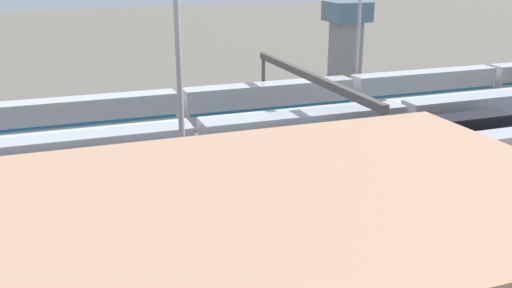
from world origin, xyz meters
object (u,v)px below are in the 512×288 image
control_tower (346,40)px  train_on_track_5 (489,152)px  train_on_track_3 (307,135)px  signal_gantry (311,84)px  train_on_track_0 (351,95)px  train_on_track_4 (221,168)px  train_on_track_2 (386,117)px

control_tower → train_on_track_5: bearing=84.7°
train_on_track_3 → signal_gantry: (-1.49, -2.50, 4.93)m
train_on_track_0 → signal_gantry: signal_gantry is taller
train_on_track_5 → train_on_track_3: size_ratio=0.55×
train_on_track_4 → train_on_track_5: (-26.76, 5.00, 0.02)m
train_on_track_4 → train_on_track_2: bearing=-157.6°
train_on_track_0 → control_tower: control_tower is taller
train_on_track_3 → train_on_track_0: same height
train_on_track_5 → train_on_track_0: bearing=-85.7°
train_on_track_0 → control_tower: (-5.29, -11.81, 5.73)m
train_on_track_5 → control_tower: bearing=-95.3°
train_on_track_3 → control_tower: 33.37m
signal_gantry → control_tower: (-17.54, -24.31, 0.77)m
train_on_track_5 → train_on_track_0: train_on_track_0 is taller
train_on_track_0 → train_on_track_4: bearing=38.8°
train_on_track_4 → train_on_track_3: size_ratio=0.55×
train_on_track_4 → train_on_track_5: size_ratio=1.00×
train_on_track_3 → train_on_track_0: size_ratio=1.25×
train_on_track_5 → train_on_track_2: bearing=-80.6°
train_on_track_2 → train_on_track_5: train_on_track_5 is taller
control_tower → train_on_track_0: bearing=65.9°
train_on_track_3 → train_on_track_2: bearing=-159.1°
train_on_track_2 → train_on_track_3: train_on_track_3 is taller
train_on_track_2 → control_tower: size_ratio=6.68×
train_on_track_0 → train_on_track_2: bearing=86.5°
train_on_track_2 → signal_gantry: (11.63, 2.50, 5.54)m
train_on_track_5 → control_tower: size_ratio=4.64×
train_on_track_2 → signal_gantry: bearing=12.1°
train_on_track_3 → control_tower: control_tower is taller
train_on_track_4 → train_on_track_5: 27.22m
train_on_track_4 → control_tower: control_tower is taller
train_on_track_5 → signal_gantry: size_ratio=2.21×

